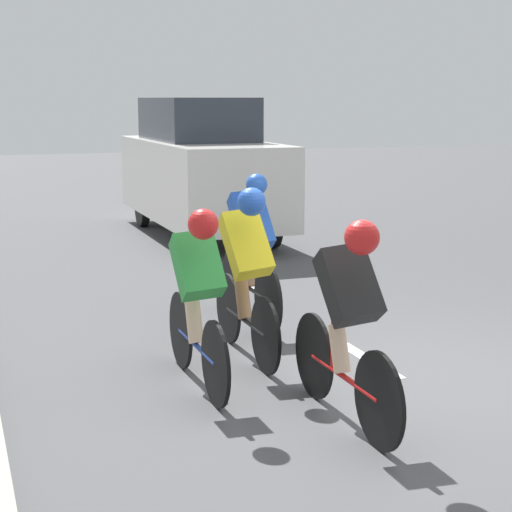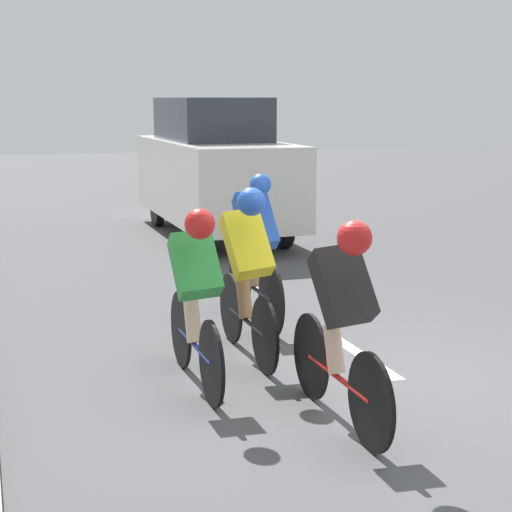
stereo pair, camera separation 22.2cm
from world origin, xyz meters
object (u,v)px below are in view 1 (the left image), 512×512
Objects in this scene: cyclist_black at (348,316)px; cyclist_yellow at (247,268)px; cyclist_blue at (251,247)px; support_car at (200,168)px; cyclist_green at (198,293)px.

cyclist_yellow is at bearing -84.79° from cyclist_black.
support_car is (-1.10, -5.57, 0.33)m from cyclist_blue.
cyclist_black is at bearing 80.62° from support_car.
support_car is at bearing -101.15° from cyclist_blue.
cyclist_black is 0.37× the size of support_car.
cyclist_black is 2.77m from cyclist_blue.
cyclist_yellow is at bearing -135.63° from cyclist_green.
cyclist_yellow is at bearing 77.11° from support_car.
cyclist_yellow is 0.97× the size of cyclist_black.
cyclist_black is at bearing 124.91° from cyclist_green.
cyclist_yellow is 0.99× the size of cyclist_green.
support_car is at bearing -102.89° from cyclist_yellow.
cyclist_green is at bearing 73.68° from support_car.
cyclist_yellow is at bearing 68.74° from cyclist_blue.
cyclist_blue is at bearing 78.85° from support_car.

